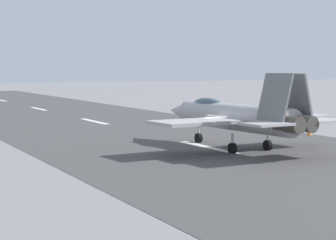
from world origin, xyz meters
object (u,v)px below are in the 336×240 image
object	(u,v)px
fighter_jet	(235,116)
crew_person	(214,117)
marker_cone_mid	(309,132)
marker_cone_far	(229,121)

from	to	relation	value
fighter_jet	crew_person	bearing A→B (deg)	-26.31
fighter_jet	marker_cone_mid	bearing A→B (deg)	-66.03
marker_cone_mid	marker_cone_far	bearing A→B (deg)	0.00
fighter_jet	crew_person	world-z (taller)	fighter_jet
marker_cone_mid	marker_cone_far	world-z (taller)	same
marker_cone_far	marker_cone_mid	bearing A→B (deg)	180.00
fighter_jet	marker_cone_far	xyz separation A→B (m)	(18.29, -11.00, -2.17)
crew_person	fighter_jet	bearing A→B (deg)	153.69
crew_person	marker_cone_far	size ratio (longest dim) A/B	3.15
marker_cone_mid	crew_person	bearing A→B (deg)	11.93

